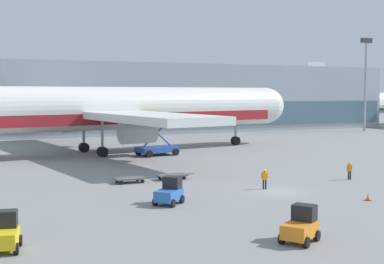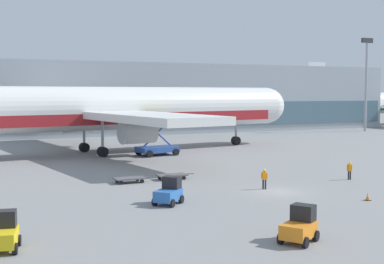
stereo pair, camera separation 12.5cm
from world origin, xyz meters
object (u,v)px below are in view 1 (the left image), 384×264
Objects in this scene: light_mast at (366,76)px; baggage_dolly_lead at (130,179)px; airplane_main at (116,110)px; baggage_tug_far at (301,226)px; baggage_tug_foreground at (170,192)px; scissor_lift_loader at (157,140)px; ground_crew_far at (350,169)px; baggage_tug_mid at (4,234)px; airplane_distant at (378,104)px; traffic_cone_near at (368,197)px; baggage_dolly_second at (172,175)px; ground_crew_near at (265,177)px.

baggage_dolly_lead is (-65.74, -41.89, -11.21)m from light_mast.
baggage_tug_far is (-3.05, -46.45, -4.96)m from airplane_main.
airplane_main is 20.98× the size of baggage_tug_foreground.
ground_crew_far is (9.70, -25.88, -1.03)m from scissor_lift_loader.
baggage_tug_foreground is 14.18m from baggage_tug_mid.
light_mast is 0.34× the size of airplane_main.
airplane_distant is 19.16× the size of baggage_tug_foreground.
light_mast is 62.86m from airplane_main.
airplane_distant is at bearing 46.03° from traffic_cone_near.
ground_crew_far is (13.78, -30.94, -4.83)m from airplane_main.
baggage_tug_foreground reaches higher than ground_crew_far.
scissor_lift_loader reaches higher than baggage_dolly_second.
ground_crew_far is at bearing -133.46° from light_mast.
baggage_tug_far is 1.64× the size of ground_crew_far.
traffic_cone_near reaches higher than baggage_dolly_second.
baggage_tug_mid reaches higher than baggage_dolly_lead.
baggage_tug_foreground is at bearing 70.65° from baggage_tug_far.
baggage_dolly_lead is 1.00× the size of baggage_dolly_second.
airplane_distant is at bearing 14.76° from airplane_main.
scissor_lift_loader is 21.45m from baggage_dolly_lead.
traffic_cone_near is (-5.36, -8.29, -0.72)m from ground_crew_far.
ground_crew_far reaches higher than baggage_dolly_second.
airplane_main reaches higher than baggage_tug_foreground.
scissor_lift_loader reaches higher than baggage_tug_far.
light_mast is at bearing -4.48° from baggage_tug_foreground.
airplane_distant is 30.56× the size of ground_crew_near.
scissor_lift_loader is (-74.64, -38.69, -3.27)m from airplane_distant.
baggage_tug_far is at bearing -96.13° from baggage_tug_mid.
scissor_lift_loader is at bearing 28.29° from baggage_tug_foreground.
airplane_main is at bearing 86.07° from baggage_dolly_second.
baggage_tug_foreground is at bearing -141.73° from light_mast.
airplane_distant is at bearing 40.16° from light_mast.
traffic_cone_near is (14.16, -15.18, -0.10)m from baggage_dolly_lead.
ground_crew_near is 2.94× the size of traffic_cone_near.
airplane_distant is 101.37m from traffic_cone_near.
airplane_main is 10.36× the size of scissor_lift_loader.
baggage_tug_foreground reaches higher than baggage_dolly_second.
baggage_tug_far is at bearing -133.73° from airplane_distant.
scissor_lift_loader is at bearing 47.73° from baggage_tug_far.
baggage_tug_far is 0.76× the size of baggage_dolly_lead.
traffic_cone_near is at bearing -47.29° from baggage_dolly_lead.
airplane_main is (-60.00, -17.83, -5.76)m from light_mast.
light_mast is at bearing 33.84° from baggage_dolly_second.
scissor_lift_loader is 1.51× the size of baggage_dolly_lead.
scissor_lift_loader reaches higher than ground_crew_near.
airplane_distant is (78.72, 33.63, -0.53)m from airplane_main.
baggage_tug_far is at bearing -119.61° from baggage_tug_foreground.
airplane_distant is 102.40m from baggage_dolly_lead.
airplane_main is 7.53m from scissor_lift_loader.
baggage_tug_foreground is at bearing -142.57° from ground_crew_near.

